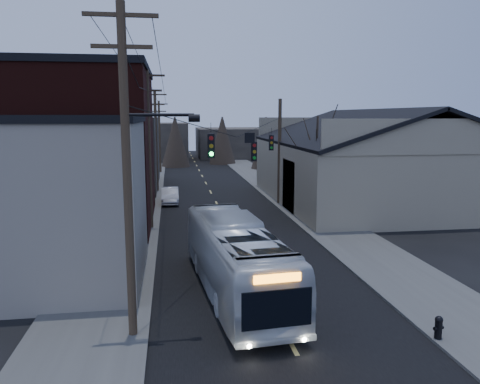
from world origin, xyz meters
The scene contains 15 objects.
ground centered at (0.00, 0.00, 0.00)m, with size 160.00×160.00×0.00m, color black.
road_surface centered at (0.00, 30.00, 0.01)m, with size 9.00×110.00×0.02m, color black.
sidewalk_left centered at (-6.50, 30.00, 0.06)m, with size 4.00×110.00×0.12m, color #474744.
sidewalk_right centered at (6.50, 30.00, 0.06)m, with size 4.00×110.00×0.12m, color #474744.
building_clapboard centered at (-9.00, 9.00, 3.50)m, with size 8.00×8.00×7.00m, color gray.
building_brick centered at (-10.00, 20.00, 5.00)m, with size 10.00×12.00×10.00m, color black.
building_left_far centered at (-9.50, 36.00, 3.50)m, with size 9.00×14.00×7.00m, color #312C27.
warehouse centered at (13.00, 25.00, 2.70)m, with size 16.16×20.60×7.73m.
building_far_left centered at (-6.00, 65.00, 3.00)m, with size 10.00×12.00×6.00m, color #312C27.
building_far_right centered at (7.00, 70.00, 2.50)m, with size 12.00×14.00×5.00m, color #312C27.
bare_tree centered at (6.50, 20.00, 3.60)m, with size 0.40×0.40×7.20m, color black.
utility_lines centered at (-3.11, 24.14, 4.95)m, with size 11.24×45.28×10.50m.
bus centered at (-1.13, 6.30, 1.49)m, with size 2.51×10.72×2.98m, color silver.
parked_car centered at (-3.80, 26.74, 0.65)m, with size 1.38×3.94×1.30m, color #B5B7BE.
fire_hydrant centered at (4.70, 1.24, 0.52)m, with size 0.36×0.26×0.75m.
Camera 1 is at (-3.63, -11.72, 7.18)m, focal length 35.00 mm.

